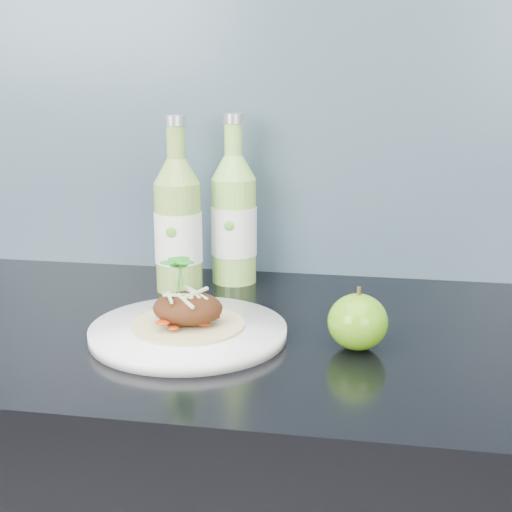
% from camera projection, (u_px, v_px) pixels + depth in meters
% --- Properties ---
extents(subway_backsplash, '(4.00, 0.02, 0.70)m').
position_uv_depth(subway_backsplash, '(260.00, 67.00, 1.18)').
color(subway_backsplash, '#6A90A7').
rests_on(subway_backsplash, kitchen_counter).
extents(dinner_plate, '(0.33, 0.33, 0.02)m').
position_uv_depth(dinner_plate, '(188.00, 332.00, 0.94)').
color(dinner_plate, white).
rests_on(dinner_plate, kitchen_counter).
extents(pork_taco, '(0.15, 0.15, 0.10)m').
position_uv_depth(pork_taco, '(188.00, 306.00, 0.93)').
color(pork_taco, tan).
rests_on(pork_taco, dinner_plate).
extents(green_apple, '(0.08, 0.08, 0.08)m').
position_uv_depth(green_apple, '(358.00, 322.00, 0.89)').
color(green_apple, '#3E810E').
rests_on(green_apple, kitchen_counter).
extents(cider_bottle_left, '(0.09, 0.09, 0.28)m').
position_uv_depth(cider_bottle_left, '(178.00, 226.00, 1.13)').
color(cider_bottle_left, '#7EAB47').
rests_on(cider_bottle_left, kitchen_counter).
extents(cider_bottle_right, '(0.10, 0.10, 0.28)m').
position_uv_depth(cider_bottle_right, '(234.00, 220.00, 1.17)').
color(cider_bottle_right, '#8EC953').
rests_on(cider_bottle_right, kitchen_counter).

